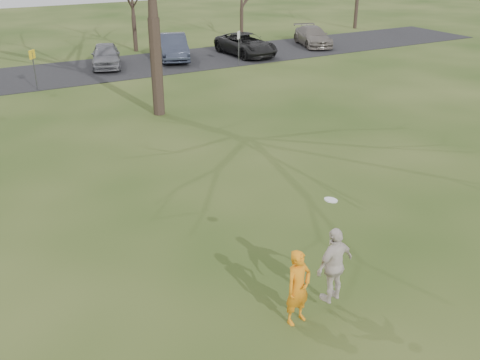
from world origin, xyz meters
name	(u,v)px	position (x,y,z in m)	size (l,w,h in m)	color
ground	(331,310)	(0.00, 0.00, 0.00)	(120.00, 120.00, 0.00)	#1E380F
parking_strip	(63,74)	(0.00, 25.00, 0.02)	(62.00, 6.50, 0.04)	black
player_defender	(298,287)	(-0.84, 0.08, 0.84)	(0.61, 0.40, 1.67)	orange
car_4	(106,55)	(2.72, 25.43, 0.74)	(1.66, 4.12, 1.40)	slate
car_5	(173,47)	(7.12, 25.49, 0.83)	(1.68, 4.81, 1.58)	#2D3243
car_6	(246,44)	(11.89, 24.42, 0.75)	(2.35, 5.10, 1.42)	black
car_7	(313,36)	(17.81, 25.01, 0.70)	(1.86, 4.57, 1.33)	slate
catching_play	(334,265)	(0.06, 0.08, 1.09)	(1.07, 0.62, 2.33)	beige
sign_yellow	(33,62)	(-2.00, 22.00, 1.45)	(0.35, 0.35, 2.08)	#47474C
sign_white	(239,42)	(10.00, 22.00, 1.45)	(0.35, 0.35, 2.08)	#47474C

